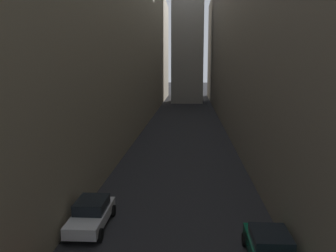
% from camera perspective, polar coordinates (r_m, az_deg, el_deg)
% --- Properties ---
extents(ground_plane, '(264.00, 264.00, 0.00)m').
position_cam_1_polar(ground_plane, '(47.18, 2.54, -0.83)').
color(ground_plane, '#232326').
extents(building_block_left, '(15.66, 108.00, 24.26)m').
position_cam_1_polar(building_block_left, '(50.53, -13.04, 13.45)').
color(building_block_left, gray).
rests_on(building_block_left, ground).
extents(building_block_right, '(11.94, 108.00, 24.36)m').
position_cam_1_polar(building_block_right, '(49.66, 16.43, 13.43)').
color(building_block_right, '#756B5B').
rests_on(building_block_right, ground).
extents(parked_car_left_third, '(1.92, 4.40, 1.51)m').
position_cam_1_polar(parked_car_left_third, '(20.14, -12.10, -13.43)').
color(parked_car_left_third, silver).
rests_on(parked_car_left_third, ground).
extents(parked_car_right_third, '(1.99, 4.15, 1.40)m').
position_cam_1_polar(parked_car_right_third, '(17.20, 15.93, -17.96)').
color(parked_car_right_third, '#05472D').
rests_on(parked_car_right_third, ground).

